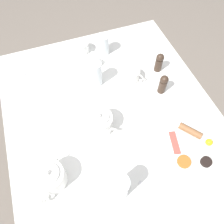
# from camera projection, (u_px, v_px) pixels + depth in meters

# --- Properties ---
(ground_plane) EXTENTS (8.00, 8.00, 0.00)m
(ground_plane) POSITION_uv_depth(u_px,v_px,m) (112.00, 162.00, 1.71)
(ground_plane) COLOR #70665B
(table) EXTENTS (1.02, 1.20, 0.73)m
(table) POSITION_uv_depth(u_px,v_px,m) (112.00, 120.00, 1.13)
(table) COLOR white
(table) RESTS_ON ground_plane
(breakfast_plate) EXTENTS (0.31, 0.31, 0.04)m
(breakfast_plate) POSITION_uv_depth(u_px,v_px,m) (192.00, 148.00, 0.98)
(breakfast_plate) COLOR white
(breakfast_plate) RESTS_ON table
(teapot_near) EXTENTS (0.14, 0.17, 0.12)m
(teapot_near) POSITION_uv_depth(u_px,v_px,m) (99.00, 122.00, 1.00)
(teapot_near) COLOR white
(teapot_near) RESTS_ON table
(teapot_far) EXTENTS (0.12, 0.18, 0.12)m
(teapot_far) POSITION_uv_depth(u_px,v_px,m) (51.00, 178.00, 0.87)
(teapot_far) COLOR white
(teapot_far) RESTS_ON table
(teacup_with_saucer_left) EXTENTS (0.13, 0.13, 0.07)m
(teacup_with_saucer_left) POSITION_uv_depth(u_px,v_px,m) (131.00, 76.00, 1.17)
(teacup_with_saucer_left) COLOR white
(teacup_with_saucer_left) RESTS_ON table
(teacup_with_saucer_right) EXTENTS (0.13, 0.14, 0.07)m
(teacup_with_saucer_right) POSITION_uv_depth(u_px,v_px,m) (81.00, 48.00, 1.28)
(teacup_with_saucer_right) COLOR white
(teacup_with_saucer_right) RESTS_ON table
(water_glass_tall) EXTENTS (0.07, 0.07, 0.12)m
(water_glass_tall) POSITION_uv_depth(u_px,v_px,m) (103.00, 45.00, 1.25)
(water_glass_tall) COLOR white
(water_glass_tall) RESTS_ON table
(water_glass_short) EXTENTS (0.07, 0.07, 0.15)m
(water_glass_short) POSITION_uv_depth(u_px,v_px,m) (120.00, 187.00, 0.82)
(water_glass_short) COLOR white
(water_glass_short) RESTS_ON table
(wine_glass_spare) EXTENTS (0.07, 0.07, 0.14)m
(wine_glass_spare) POSITION_uv_depth(u_px,v_px,m) (95.00, 73.00, 1.13)
(wine_glass_spare) COLOR white
(wine_glass_spare) RESTS_ON table
(creamer_jug) EXTENTS (0.09, 0.06, 0.06)m
(creamer_jug) POSITION_uv_depth(u_px,v_px,m) (93.00, 63.00, 1.22)
(creamer_jug) COLOR white
(creamer_jug) RESTS_ON table
(pepper_grinder) EXTENTS (0.04, 0.04, 0.11)m
(pepper_grinder) POSITION_uv_depth(u_px,v_px,m) (159.00, 62.00, 1.19)
(pepper_grinder) COLOR #38281E
(pepper_grinder) RESTS_ON table
(salt_grinder) EXTENTS (0.04, 0.04, 0.11)m
(salt_grinder) POSITION_uv_depth(u_px,v_px,m) (163.00, 84.00, 1.11)
(salt_grinder) COLOR #38281E
(salt_grinder) RESTS_ON table
(fork_by_plate) EXTENTS (0.11, 0.17, 0.00)m
(fork_by_plate) POSITION_uv_depth(u_px,v_px,m) (44.00, 116.00, 1.07)
(fork_by_plate) COLOR silver
(fork_by_plate) RESTS_ON table
(knife_by_plate) EXTENTS (0.03, 0.22, 0.00)m
(knife_by_plate) POSITION_uv_depth(u_px,v_px,m) (130.00, 44.00, 1.34)
(knife_by_plate) COLOR silver
(knife_by_plate) RESTS_ON table
(spoon_for_tea) EXTENTS (0.13, 0.12, 0.00)m
(spoon_for_tea) POSITION_uv_depth(u_px,v_px,m) (32.00, 66.00, 1.25)
(spoon_for_tea) COLOR silver
(spoon_for_tea) RESTS_ON table
(fork_spare) EXTENTS (0.10, 0.16, 0.00)m
(fork_spare) POSITION_uv_depth(u_px,v_px,m) (157.00, 195.00, 0.88)
(fork_spare) COLOR silver
(fork_spare) RESTS_ON table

